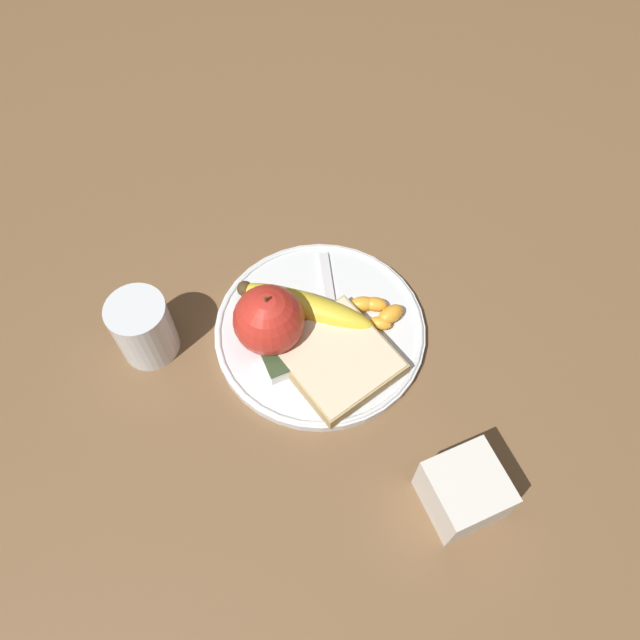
{
  "coord_description": "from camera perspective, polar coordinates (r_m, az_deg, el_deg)",
  "views": [
    {
      "loc": [
        0.35,
        -0.15,
        0.68
      ],
      "look_at": [
        0.0,
        0.0,
        0.03
      ],
      "focal_mm": 35.0,
      "sensor_mm": 36.0,
      "label": 1
    }
  ],
  "objects": [
    {
      "name": "bread_slice",
      "position": [
        0.73,
        1.3,
        -3.71
      ],
      "size": [
        0.15,
        0.14,
        0.02
      ],
      "color": "tan",
      "rests_on": "plate"
    },
    {
      "name": "banana",
      "position": [
        0.76,
        -1.49,
        1.23
      ],
      "size": [
        0.14,
        0.15,
        0.04
      ],
      "color": "yellow",
      "rests_on": "plate"
    },
    {
      "name": "jam_packet",
      "position": [
        0.73,
        -3.84,
        -4.01
      ],
      "size": [
        0.04,
        0.03,
        0.02
      ],
      "color": "white",
      "rests_on": "plate"
    },
    {
      "name": "orange_segment_4",
      "position": [
        0.77,
        6.5,
        0.54
      ],
      "size": [
        0.03,
        0.04,
        0.02
      ],
      "color": "#F9A32D",
      "rests_on": "plate"
    },
    {
      "name": "ground_plane",
      "position": [
        0.77,
        0.0,
        -1.2
      ],
      "size": [
        3.0,
        3.0,
        0.0
      ],
      "primitive_type": "plane",
      "color": "brown"
    },
    {
      "name": "orange_segment_1",
      "position": [
        0.76,
        5.54,
        -0.3
      ],
      "size": [
        0.03,
        0.03,
        0.02
      ],
      "color": "#F9A32D",
      "rests_on": "plate"
    },
    {
      "name": "juice_glass",
      "position": [
        0.76,
        -15.81,
        -0.81
      ],
      "size": [
        0.07,
        0.07,
        0.09
      ],
      "color": "silver",
      "rests_on": "ground_plane"
    },
    {
      "name": "condiment_caddy",
      "position": [
        0.68,
        13.0,
        -14.99
      ],
      "size": [
        0.07,
        0.07,
        0.07
      ],
      "color": "silver",
      "rests_on": "ground_plane"
    },
    {
      "name": "fork",
      "position": [
        0.77,
        1.21,
        -0.01
      ],
      "size": [
        0.17,
        0.07,
        0.0
      ],
      "rotation": [
        0.0,
        0.0,
        12.27
      ],
      "color": "silver",
      "rests_on": "plate"
    },
    {
      "name": "orange_segment_0",
      "position": [
        0.77,
        3.94,
        1.48
      ],
      "size": [
        0.03,
        0.04,
        0.02
      ],
      "color": "#F9A32D",
      "rests_on": "plate"
    },
    {
      "name": "plate",
      "position": [
        0.77,
        0.0,
        -0.91
      ],
      "size": [
        0.26,
        0.26,
        0.01
      ],
      "color": "silver",
      "rests_on": "ground_plane"
    },
    {
      "name": "apple",
      "position": [
        0.72,
        -4.71,
        -0.01
      ],
      "size": [
        0.08,
        0.08,
        0.09
      ],
      "color": "red",
      "rests_on": "plate"
    },
    {
      "name": "orange_segment_3",
      "position": [
        0.78,
        4.97,
        1.55
      ],
      "size": [
        0.03,
        0.04,
        0.02
      ],
      "color": "#F9A32D",
      "rests_on": "plate"
    },
    {
      "name": "orange_segment_2",
      "position": [
        0.75,
        2.54,
        -1.4
      ],
      "size": [
        0.03,
        0.03,
        0.02
      ],
      "color": "#F9A32D",
      "rests_on": "plate"
    }
  ]
}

